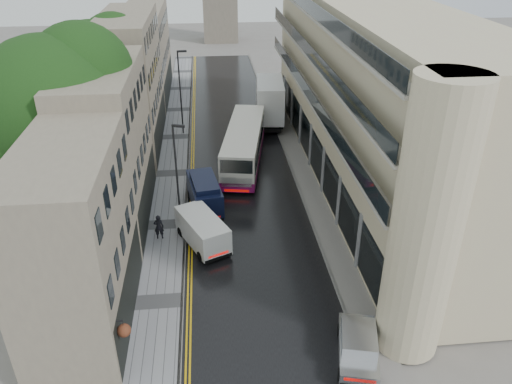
{
  "coord_description": "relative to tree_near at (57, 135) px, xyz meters",
  "views": [
    {
      "loc": [
        -2.58,
        -11.63,
        19.3
      ],
      "look_at": [
        0.45,
        18.0,
        3.05
      ],
      "focal_mm": 35.0,
      "sensor_mm": 36.0,
      "label": 1
    }
  ],
  "objects": [
    {
      "name": "lamp_post_near",
      "position": [
        7.64,
        -1.0,
        -3.02
      ],
      "size": [
        0.87,
        0.45,
        7.62
      ],
      "primitive_type": null,
      "rotation": [
        0.0,
        0.0,
        -0.32
      ],
      "color": "black",
      "rests_on": "left_sidewalk"
    },
    {
      "name": "left_sidewalk",
      "position": [
        6.65,
        7.5,
        -6.89
      ],
      "size": [
        2.7,
        85.0,
        0.12
      ],
      "primitive_type": "cube",
      "color": "gray",
      "rests_on": "ground"
    },
    {
      "name": "white_lorry",
      "position": [
        15.13,
        17.25,
        -4.55
      ],
      "size": [
        3.48,
        9.24,
        4.75
      ],
      "primitive_type": null,
      "rotation": [
        0.0,
        0.0,
        -0.09
      ],
      "color": "silver",
      "rests_on": "road"
    },
    {
      "name": "lamp_post_far",
      "position": [
        7.36,
        16.72,
        -2.66
      ],
      "size": [
        0.95,
        0.25,
        8.33
      ],
      "primitive_type": null,
      "rotation": [
        0.0,
        0.0,
        0.04
      ],
      "color": "black",
      "rests_on": "left_sidewalk"
    },
    {
      "name": "cream_bus",
      "position": [
        11.13,
        5.93,
        -5.23
      ],
      "size": [
        4.95,
        12.7,
        3.38
      ],
      "primitive_type": null,
      "rotation": [
        0.0,
        0.0,
        -0.18
      ],
      "color": "white",
      "rests_on": "road"
    },
    {
      "name": "pedestrian",
      "position": [
        6.25,
        -2.55,
        -5.92
      ],
      "size": [
        0.66,
        0.44,
        1.81
      ],
      "primitive_type": "imported",
      "rotation": [
        0.0,
        0.0,
        3.13
      ],
      "color": "black",
      "rests_on": "left_sidewalk"
    },
    {
      "name": "navy_van",
      "position": [
        8.75,
        -0.37,
        -5.63
      ],
      "size": [
        2.78,
        5.33,
        2.59
      ],
      "primitive_type": null,
      "rotation": [
        0.0,
        0.0,
        0.15
      ],
      "color": "black",
      "rests_on": "road"
    },
    {
      "name": "white_van",
      "position": [
        9.04,
        -5.34,
        -5.86
      ],
      "size": [
        3.78,
        5.13,
        2.13
      ],
      "primitive_type": null,
      "rotation": [
        0.0,
        0.0,
        0.42
      ],
      "color": "white",
      "rests_on": "road"
    },
    {
      "name": "modern_block",
      "position": [
        22.8,
        6.0,
        0.05
      ],
      "size": [
        8.0,
        40.0,
        14.0
      ],
      "primitive_type": null,
      "color": "beige",
      "rests_on": "ground"
    },
    {
      "name": "right_sidewalk",
      "position": [
        17.9,
        7.5,
        -6.89
      ],
      "size": [
        1.8,
        85.0,
        0.12
      ],
      "primitive_type": "cube",
      "color": "slate",
      "rests_on": "ground"
    },
    {
      "name": "road",
      "position": [
        12.5,
        7.5,
        -6.94
      ],
      "size": [
        9.0,
        85.0,
        0.02
      ],
      "primitive_type": "cube",
      "color": "black",
      "rests_on": "ground"
    },
    {
      "name": "tree_near",
      "position": [
        0.0,
        0.0,
        0.0
      ],
      "size": [
        10.56,
        10.56,
        13.89
      ],
      "primitive_type": null,
      "color": "black",
      "rests_on": "ground"
    },
    {
      "name": "old_shop_row",
      "position": [
        3.05,
        10.0,
        -0.95
      ],
      "size": [
        4.5,
        56.0,
        12.0
      ],
      "primitive_type": null,
      "color": "gray",
      "rests_on": "ground"
    },
    {
      "name": "silver_hatchback",
      "position": [
        15.61,
        -15.47,
        -6.13
      ],
      "size": [
        2.8,
        4.55,
        1.59
      ],
      "primitive_type": null,
      "rotation": [
        0.0,
        0.0,
        -0.24
      ],
      "color": "#B8B9BE",
      "rests_on": "road"
    },
    {
      "name": "tree_far",
      "position": [
        0.3,
        13.0,
        -0.72
      ],
      "size": [
        9.24,
        9.24,
        12.46
      ],
      "primitive_type": null,
      "color": "black",
      "rests_on": "ground"
    }
  ]
}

